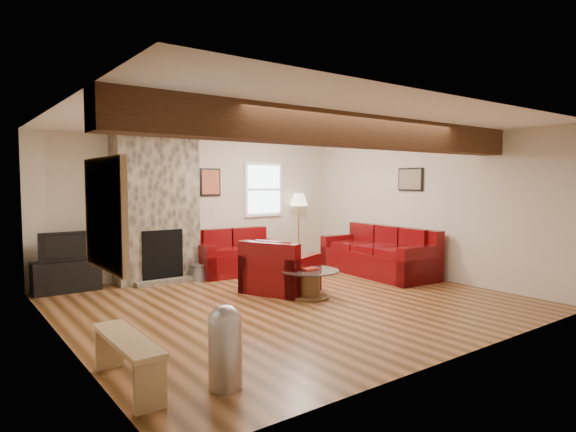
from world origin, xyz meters
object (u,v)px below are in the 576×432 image
object	(u,v)px
television	(65,246)
floor_lamp	(299,203)
sofa_three	(377,251)
armchair_red	(280,266)
tv_cabinet	(66,276)
coffee_table	(310,284)
loveseat	(237,252)

from	to	relation	value
television	floor_lamp	world-z (taller)	floor_lamp
sofa_three	television	size ratio (longest dim) A/B	2.86
armchair_red	television	xyz separation A→B (m)	(-2.68, 1.97, 0.31)
tv_cabinet	television	world-z (taller)	television
armchair_red	coffee_table	size ratio (longest dim) A/B	1.16
sofa_three	tv_cabinet	xyz separation A→B (m)	(-4.93, 1.90, -0.19)
loveseat	armchair_red	xyz separation A→B (m)	(-0.20, -1.67, -0.01)
loveseat	coffee_table	distance (m)	2.29
loveseat	floor_lamp	xyz separation A→B (m)	(1.67, 0.28, 0.85)
coffee_table	floor_lamp	xyz separation A→B (m)	(1.78, 2.56, 1.05)
sofa_three	armchair_red	xyz separation A→B (m)	(-2.25, -0.07, -0.03)
floor_lamp	coffee_table	bearing A→B (deg)	-124.85
coffee_table	television	distance (m)	3.82
sofa_three	television	xyz separation A→B (m)	(-4.93, 1.90, 0.28)
coffee_table	tv_cabinet	distance (m)	3.78
coffee_table	sofa_three	bearing A→B (deg)	17.53
sofa_three	tv_cabinet	distance (m)	5.29
armchair_red	tv_cabinet	world-z (taller)	armchair_red
loveseat	floor_lamp	distance (m)	1.89
loveseat	floor_lamp	bearing A→B (deg)	14.10
sofa_three	television	bearing A→B (deg)	-106.82
television	loveseat	bearing A→B (deg)	-5.94
armchair_red	coffee_table	world-z (taller)	armchair_red
loveseat	coffee_table	world-z (taller)	loveseat
armchair_red	floor_lamp	size ratio (longest dim) A/B	0.68
sofa_three	armchair_red	bearing A→B (deg)	-83.95
armchair_red	sofa_three	bearing A→B (deg)	-111.58
loveseat	television	world-z (taller)	television
sofa_three	loveseat	bearing A→B (deg)	-123.73
coffee_table	television	world-z (taller)	television
loveseat	coffee_table	bearing A→B (deg)	-88.29
floor_lamp	armchair_red	bearing A→B (deg)	-133.84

